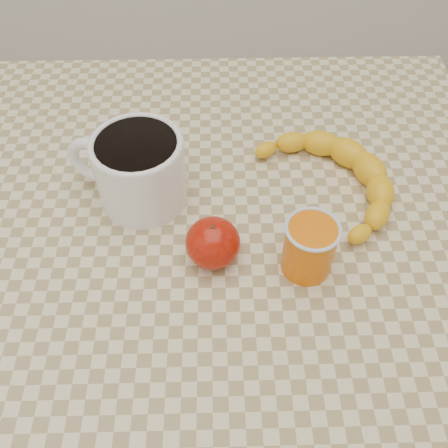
{
  "coord_description": "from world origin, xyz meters",
  "views": [
    {
      "loc": [
        -0.01,
        -0.4,
        1.26
      ],
      "look_at": [
        0.0,
        0.0,
        0.77
      ],
      "focal_mm": 40.0,
      "sensor_mm": 36.0,
      "label": 1
    }
  ],
  "objects_px": {
    "table": "(224,270)",
    "banana": "(334,177)",
    "orange_juice_glass": "(309,247)",
    "apple": "(213,243)",
    "coffee_mug": "(138,168)"
  },
  "relations": [
    {
      "from": "table",
      "to": "banana",
      "type": "bearing_deg",
      "value": 27.22
    },
    {
      "from": "orange_juice_glass",
      "to": "banana",
      "type": "distance_m",
      "value": 0.14
    },
    {
      "from": "table",
      "to": "orange_juice_glass",
      "type": "bearing_deg",
      "value": -27.94
    },
    {
      "from": "apple",
      "to": "table",
      "type": "bearing_deg",
      "value": 69.26
    },
    {
      "from": "coffee_mug",
      "to": "banana",
      "type": "relative_size",
      "value": 0.58
    },
    {
      "from": "table",
      "to": "coffee_mug",
      "type": "xyz_separation_m",
      "value": [
        -0.11,
        0.07,
        0.14
      ]
    },
    {
      "from": "coffee_mug",
      "to": "apple",
      "type": "height_order",
      "value": "coffee_mug"
    },
    {
      "from": "banana",
      "to": "orange_juice_glass",
      "type": "bearing_deg",
      "value": -136.28
    },
    {
      "from": "table",
      "to": "apple",
      "type": "height_order",
      "value": "apple"
    },
    {
      "from": "table",
      "to": "banana",
      "type": "height_order",
      "value": "banana"
    },
    {
      "from": "apple",
      "to": "orange_juice_glass",
      "type": "bearing_deg",
      "value": -7.57
    },
    {
      "from": "orange_juice_glass",
      "to": "banana",
      "type": "relative_size",
      "value": 0.25
    },
    {
      "from": "coffee_mug",
      "to": "orange_juice_glass",
      "type": "bearing_deg",
      "value": -29.96
    },
    {
      "from": "table",
      "to": "orange_juice_glass",
      "type": "relative_size",
      "value": 10.54
    },
    {
      "from": "table",
      "to": "orange_juice_glass",
      "type": "distance_m",
      "value": 0.17
    }
  ]
}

